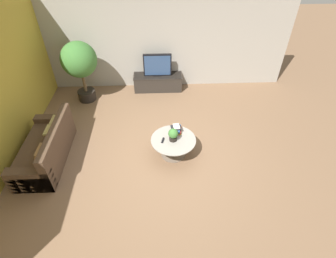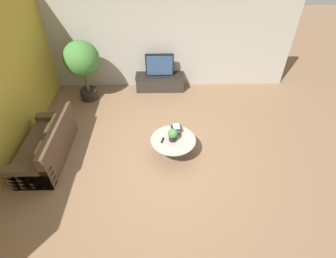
# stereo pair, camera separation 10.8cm
# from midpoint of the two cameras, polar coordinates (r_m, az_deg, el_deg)

# --- Properties ---
(ground_plane) EXTENTS (24.00, 24.00, 0.00)m
(ground_plane) POSITION_cam_midpoint_polar(r_m,az_deg,el_deg) (5.83, -1.42, -6.48)
(ground_plane) COLOR brown
(back_wall_stone) EXTENTS (7.40, 0.12, 3.00)m
(back_wall_stone) POSITION_cam_midpoint_polar(r_m,az_deg,el_deg) (7.77, -2.23, 19.45)
(back_wall_stone) COLOR #A39E93
(back_wall_stone) RESTS_ON ground
(media_console) EXTENTS (1.43, 0.50, 0.47)m
(media_console) POSITION_cam_midpoint_polar(r_m,az_deg,el_deg) (8.01, -2.61, 10.19)
(media_console) COLOR #2D2823
(media_console) RESTS_ON ground
(television) EXTENTS (0.81, 0.13, 0.66)m
(television) POSITION_cam_midpoint_polar(r_m,az_deg,el_deg) (7.75, -2.73, 13.70)
(television) COLOR black
(television) RESTS_ON media_console
(coffee_table) EXTENTS (0.97, 0.97, 0.45)m
(coffee_table) POSITION_cam_midpoint_polar(r_m,az_deg,el_deg) (5.70, 0.63, -3.31)
(coffee_table) COLOR #756656
(coffee_table) RESTS_ON ground
(couch_by_wall) EXTENTS (0.84, 1.85, 0.84)m
(couch_by_wall) POSITION_cam_midpoint_polar(r_m,az_deg,el_deg) (6.22, -25.37, -3.97)
(couch_by_wall) COLOR #4C3828
(couch_by_wall) RESTS_ON ground
(potted_palm_tall) EXTENTS (0.93, 0.93, 1.70)m
(potted_palm_tall) POSITION_cam_midpoint_polar(r_m,az_deg,el_deg) (7.48, -19.11, 13.51)
(potted_palm_tall) COLOR black
(potted_palm_tall) RESTS_ON ground
(potted_plant_tabletop) EXTENTS (0.21, 0.21, 0.29)m
(potted_plant_tabletop) POSITION_cam_midpoint_polar(r_m,az_deg,el_deg) (5.49, 0.57, -1.21)
(potted_plant_tabletop) COLOR black
(potted_plant_tabletop) RESTS_ON coffee_table
(book_stack) EXTENTS (0.25, 0.30, 0.16)m
(book_stack) POSITION_cam_midpoint_polar(r_m,az_deg,el_deg) (5.75, 1.34, -0.02)
(book_stack) COLOR gold
(book_stack) RESTS_ON coffee_table
(remote_black) EXTENTS (0.08, 0.16, 0.02)m
(remote_black) POSITION_cam_midpoint_polar(r_m,az_deg,el_deg) (5.57, -1.68, -2.47)
(remote_black) COLOR black
(remote_black) RESTS_ON coffee_table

